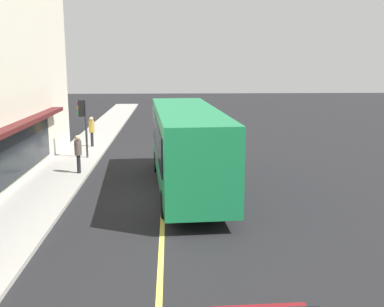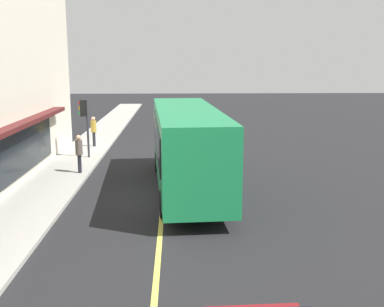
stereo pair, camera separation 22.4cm
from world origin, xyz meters
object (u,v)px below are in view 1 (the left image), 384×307
object	(u,v)px
bus	(187,144)
pedestrian_by_curb	(92,129)
traffic_light	(83,115)
pedestrian_near_storefront	(78,150)

from	to	relation	value
bus	pedestrian_by_curb	xyz separation A→B (m)	(9.77, 5.60, -0.70)
traffic_light	pedestrian_near_storefront	xyz separation A→B (m)	(-3.68, -0.39, -1.27)
pedestrian_near_storefront	bus	bearing A→B (deg)	-117.80
bus	traffic_light	bearing A→B (deg)	40.74
pedestrian_by_curb	pedestrian_near_storefront	world-z (taller)	pedestrian_by_curb
bus	traffic_light	distance (m)	8.42
traffic_light	pedestrian_by_curb	bearing A→B (deg)	1.92
traffic_light	pedestrian_by_curb	size ratio (longest dim) A/B	1.71
traffic_light	pedestrian_by_curb	world-z (taller)	traffic_light
bus	pedestrian_near_storefront	bearing A→B (deg)	62.20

